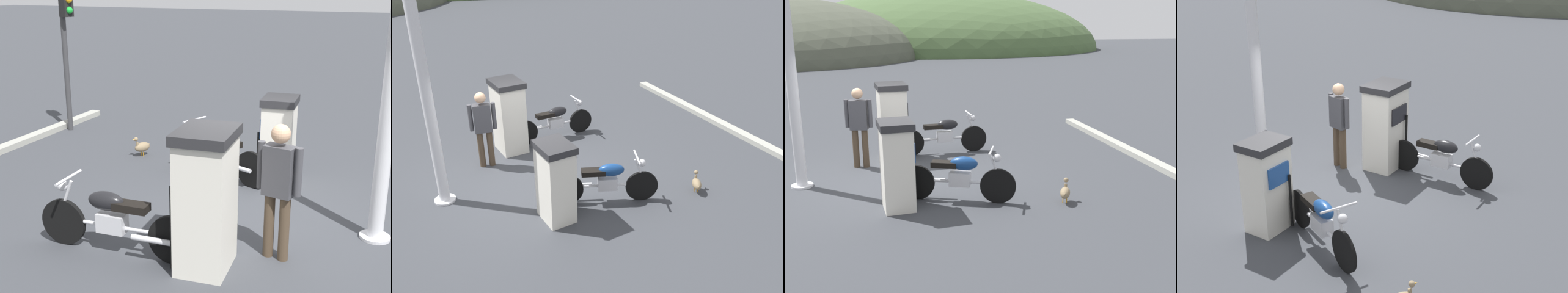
% 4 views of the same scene
% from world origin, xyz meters
% --- Properties ---
extents(ground_plane, '(120.00, 120.00, 0.00)m').
position_xyz_m(ground_plane, '(0.00, 0.00, 0.00)').
color(ground_plane, '#383A3F').
extents(fuel_pump_near, '(0.62, 0.75, 1.49)m').
position_xyz_m(fuel_pump_near, '(0.08, -1.50, 0.76)').
color(fuel_pump_near, silver).
rests_on(fuel_pump_near, ground).
extents(fuel_pump_far, '(0.72, 0.89, 1.70)m').
position_xyz_m(fuel_pump_far, '(0.08, 1.50, 0.86)').
color(fuel_pump_far, silver).
rests_on(fuel_pump_far, ground).
extents(motorcycle_near_pump, '(1.94, 0.87, 0.95)m').
position_xyz_m(motorcycle_near_pump, '(1.12, -1.41, 0.47)').
color(motorcycle_near_pump, black).
rests_on(motorcycle_near_pump, ground).
extents(motorcycle_far_pump, '(2.12, 0.56, 0.95)m').
position_xyz_m(motorcycle_far_pump, '(1.25, 1.67, 0.46)').
color(motorcycle_far_pump, black).
rests_on(motorcycle_far_pump, ground).
extents(attendant_person, '(0.58, 0.26, 1.70)m').
position_xyz_m(attendant_person, '(-0.62, 0.95, 0.98)').
color(attendant_person, '#473828').
rests_on(attendant_person, ground).
extents(wandering_duck, '(0.29, 0.40, 0.41)m').
position_xyz_m(wandering_duck, '(2.89, -1.85, 0.20)').
color(wandering_duck, '#847051').
rests_on(wandering_duck, ground).
extents(canopy_support_pole, '(0.40, 0.40, 4.14)m').
position_xyz_m(canopy_support_pole, '(-1.68, -0.09, 2.00)').
color(canopy_support_pole, silver).
rests_on(canopy_support_pole, ground).
extents(road_edge_kerb, '(0.50, 8.65, 0.12)m').
position_xyz_m(road_edge_kerb, '(5.55, 0.00, 0.06)').
color(road_edge_kerb, '#9E9E93').
rests_on(road_edge_kerb, ground).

